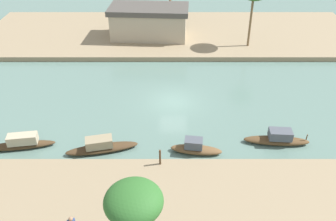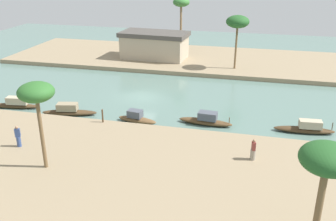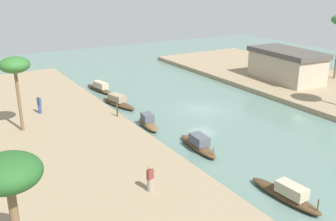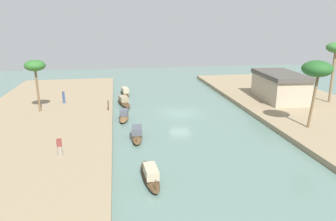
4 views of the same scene
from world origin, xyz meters
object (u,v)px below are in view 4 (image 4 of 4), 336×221
person_on_near_bank (64,97)px  palm_tree_right_tall (317,70)px  sampan_with_red_awning (137,134)px  person_by_mooring (60,148)px  riverside_building (279,86)px  sampan_foreground (124,102)px  palm_tree_left_near (35,67)px  sampan_downstream_large (125,92)px  sampan_open_hull (150,175)px  mooring_post (108,105)px  palm_tree_right_short (336,50)px  sampan_midstream (124,116)px

person_on_near_bank → palm_tree_right_tall: 30.21m
sampan_with_red_awning → person_by_mooring: (4.31, -6.45, 0.75)m
person_on_near_bank → riverside_building: 28.97m
sampan_foreground → palm_tree_left_near: size_ratio=0.87×
person_on_near_bank → palm_tree_left_near: size_ratio=0.28×
sampan_downstream_large → person_on_near_bank: 10.07m
sampan_open_hull → person_on_near_bank: size_ratio=3.01×
palm_tree_left_near → palm_tree_right_tall: 30.36m
palm_tree_left_near → sampan_foreground: bearing=109.3°
sampan_with_red_awning → palm_tree_left_near: size_ratio=0.80×
sampan_downstream_large → sampan_foreground: bearing=-12.0°
sampan_with_red_awning → palm_tree_left_near: bearing=-126.9°
sampan_foreground → mooring_post: mooring_post is taller
sampan_open_hull → person_by_mooring: size_ratio=3.22×
sampan_foreground → mooring_post: 4.78m
person_on_near_bank → riverside_building: bearing=-118.4°
mooring_post → palm_tree_left_near: (-0.81, -8.08, 4.75)m
mooring_post → palm_tree_right_short: (0.82, 28.92, 6.27)m
person_on_near_bank → sampan_downstream_large: bearing=-77.1°
palm_tree_left_near → riverside_building: size_ratio=0.63×
sampan_open_hull → palm_tree_right_short: bearing=119.0°
sampan_open_hull → person_on_near_bank: person_on_near_bank is taller
sampan_downstream_large → riverside_building: size_ratio=0.55×
sampan_with_red_awning → sampan_midstream: 6.27m
sampan_foreground → palm_tree_left_near: (3.50, -10.03, 5.45)m
sampan_downstream_large → palm_tree_left_near: palm_tree_left_near is taller
sampan_midstream → palm_tree_right_tall: 20.82m
sampan_open_hull → palm_tree_right_tall: 19.63m
sampan_open_hull → sampan_foreground: bearing=179.7°
sampan_midstream → palm_tree_left_near: 11.77m
sampan_open_hull → mooring_post: (-17.23, -3.19, 0.72)m
sampan_foreground → palm_tree_left_near: palm_tree_left_near is taller
mooring_post → palm_tree_left_near: bearing=-95.7°
palm_tree_right_short → mooring_post: bearing=-91.6°
person_on_near_bank → person_by_mooring: person_on_near_bank is taller
sampan_open_hull → person_on_near_bank: 23.45m
sampan_downstream_large → palm_tree_right_short: 29.67m
sampan_downstream_large → palm_tree_right_short: (11.13, 26.60, 6.97)m
person_on_near_bank → palm_tree_left_near: 6.25m
sampan_foreground → sampan_midstream: size_ratio=1.40×
person_by_mooring → riverside_building: size_ratio=0.17×
person_by_mooring → palm_tree_left_near: size_ratio=0.26×
riverside_building → sampan_midstream: bearing=-74.9°
riverside_building → sampan_with_red_awning: bearing=-58.9°
palm_tree_right_short → person_on_near_bank: bearing=-98.6°
sampan_downstream_large → palm_tree_right_tall: bearing=33.3°
sampan_foreground → sampan_downstream_large: (-6.00, 0.36, 0.01)m
person_by_mooring → sampan_foreground: bearing=-123.1°
sampan_downstream_large → sampan_with_red_awning: bearing=-6.9°
sampan_foreground → person_on_near_bank: size_ratio=3.13×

